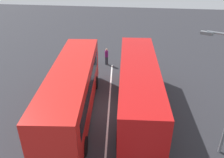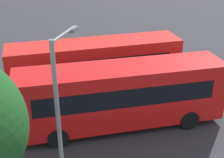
% 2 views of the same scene
% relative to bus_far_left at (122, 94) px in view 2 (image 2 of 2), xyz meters
% --- Properties ---
extents(ground_plane, '(71.56, 71.56, 0.00)m').
position_rel_bus_far_left_xyz_m(ground_plane, '(-0.19, 1.92, -1.90)').
color(ground_plane, '#2B2B30').
extents(bus_far_left, '(10.98, 3.09, 3.45)m').
position_rel_bus_far_left_xyz_m(bus_far_left, '(0.00, 0.00, 0.00)').
color(bus_far_left, red).
rests_on(bus_far_left, ground).
extents(bus_center_left, '(11.02, 3.45, 3.45)m').
position_rel_bus_far_left_xyz_m(bus_center_left, '(-0.88, 4.13, 0.00)').
color(bus_center_left, red).
rests_on(bus_center_left, ground).
extents(pedestrian, '(0.45, 0.45, 1.62)m').
position_rel_bus_far_left_xyz_m(pedestrian, '(7.36, 3.20, -0.95)').
color(pedestrian, '#232833').
rests_on(pedestrian, ground).
extents(street_lamp, '(1.06, 2.03, 6.52)m').
position_rel_bus_far_left_xyz_m(street_lamp, '(-3.11, -4.38, 1.89)').
color(street_lamp, gray).
rests_on(street_lamp, ground).
extents(lane_stripe_outer_left, '(14.80, 1.56, 0.01)m').
position_rel_bus_far_left_xyz_m(lane_stripe_outer_left, '(-0.19, 1.92, -1.89)').
color(lane_stripe_outer_left, silver).
rests_on(lane_stripe_outer_left, ground).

